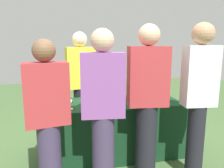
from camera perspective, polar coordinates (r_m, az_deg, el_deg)
ground_plane at (r=3.21m, az=0.00°, el=-17.85°), size 12.00×12.00×0.00m
tasting_table at (r=3.05m, az=0.00°, el=-11.63°), size 1.86×0.72×0.75m
wine_bottle_0 at (r=2.96m, az=-12.32°, el=-2.41°), size 0.07×0.07×0.34m
wine_bottle_1 at (r=2.93m, az=-2.72°, el=-2.36°), size 0.07×0.07×0.33m
wine_bottle_2 at (r=3.07m, az=-1.41°, el=-1.87°), size 0.07×0.07×0.32m
wine_bottle_3 at (r=3.01m, az=1.35°, el=-2.05°), size 0.07×0.07×0.33m
wine_bottle_4 at (r=3.09m, az=2.83°, el=-1.73°), size 0.06×0.06×0.32m
wine_bottle_5 at (r=3.04m, az=5.49°, el=-1.92°), size 0.07×0.07×0.32m
wine_bottle_6 at (r=3.18m, az=10.19°, el=-1.45°), size 0.08×0.08×0.34m
wine_bottle_7 at (r=3.22m, az=13.05°, el=-1.60°), size 0.07×0.07×0.32m
wine_glass_0 at (r=2.65m, az=-11.01°, el=-4.77°), size 0.07×0.07×0.12m
wine_glass_1 at (r=2.78m, az=2.20°, el=-3.54°), size 0.07×0.07×0.14m
wine_glass_2 at (r=2.93m, az=10.75°, el=-3.18°), size 0.07×0.07×0.13m
ice_bucket at (r=3.11m, az=12.19°, el=-2.21°), size 0.21×0.21×0.20m
server_pouring at (r=3.42m, az=-8.25°, el=0.26°), size 0.46×0.29×1.71m
guest_0 at (r=2.16m, az=-16.65°, el=-8.32°), size 0.44×0.29×1.58m
guest_1 at (r=2.14m, az=-2.45°, el=-6.40°), size 0.44×0.28×1.67m
guest_2 at (r=2.42m, az=9.28°, el=-3.66°), size 0.46×0.29×1.74m
guest_3 at (r=2.52m, az=21.91°, el=-2.75°), size 0.37×0.23×1.75m
menu_board at (r=4.26m, az=7.44°, el=-4.32°), size 0.55×0.05×0.88m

